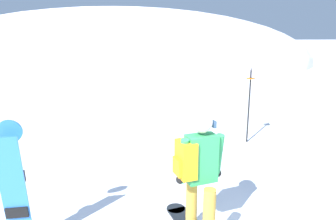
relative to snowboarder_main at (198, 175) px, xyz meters
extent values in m
ellipsoid|color=white|center=(-0.42, 29.08, -0.92)|extent=(37.13, 33.42, 10.29)
cylinder|color=black|center=(-0.13, 0.77, -0.91)|extent=(0.28, 0.28, 0.02)
cylinder|color=#BC8E33|center=(-0.02, 0.24, -0.48)|extent=(0.15, 0.15, 0.82)
cube|color=#2D9351|center=(0.03, 0.01, 0.22)|extent=(0.40, 0.29, 0.58)
cylinder|color=#2D9351|center=(-0.19, -0.04, 0.22)|extent=(0.13, 0.19, 0.57)
cylinder|color=#2D9351|center=(0.26, 0.05, 0.22)|extent=(0.13, 0.19, 0.57)
sphere|color=black|center=(-0.22, -0.01, -0.03)|extent=(0.11, 0.11, 0.11)
sphere|color=black|center=(0.27, 0.10, -0.03)|extent=(0.11, 0.11, 0.11)
cube|color=orange|center=(-0.17, -0.03, 0.24)|extent=(0.23, 0.31, 0.44)
cube|color=orange|center=(-0.26, -0.06, 0.16)|extent=(0.10, 0.21, 0.20)
sphere|color=beige|center=(0.03, 0.01, 0.64)|extent=(0.21, 0.21, 0.21)
sphere|color=silver|center=(0.03, 0.01, 0.67)|extent=(0.25, 0.25, 0.25)
cube|color=navy|center=(0.16, 0.03, 0.64)|extent=(0.06, 0.17, 0.08)
cube|color=blue|center=(-2.15, 0.15, -0.17)|extent=(0.28, 0.23, 1.51)
cylinder|color=blue|center=(-2.15, 0.26, 0.59)|extent=(0.28, 0.06, 0.28)
cube|color=black|center=(-2.15, 0.18, 0.05)|extent=(0.25, 0.09, 0.15)
cube|color=black|center=(-2.15, 0.18, -0.39)|extent=(0.25, 0.09, 0.15)
cylinder|color=black|center=(2.16, 3.45, -0.04)|extent=(0.04, 0.04, 1.76)
cylinder|color=orange|center=(2.16, 3.45, 0.66)|extent=(0.20, 0.20, 0.02)
cone|color=black|center=(2.16, 3.45, 0.88)|extent=(0.04, 0.04, 0.08)
camera|label=1|loc=(-0.91, -3.32, 1.65)|focal=32.92mm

